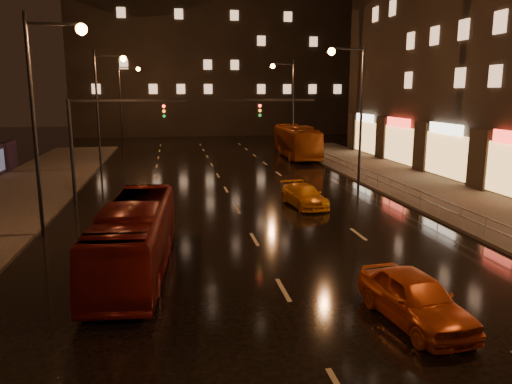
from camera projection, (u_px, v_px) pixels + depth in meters
ground at (229, 195)px, 32.46m from camera, size 140.00×140.00×0.00m
sidewalk_right at (463, 203)px, 29.82m from camera, size 7.00×70.00×0.15m
building_distant at (216, 19)px, 79.81m from camera, size 44.00×16.00×36.00m
traffic_signal at (147, 123)px, 30.69m from camera, size 15.31×0.32×6.20m
railing_right at (390, 183)px, 32.02m from camera, size 0.05×56.00×1.00m
bus_red at (135, 237)px, 18.53m from camera, size 2.95×9.68×2.66m
bus_curb at (296, 141)px, 51.02m from camera, size 3.08×11.67×3.23m
taxi_near at (415, 298)px, 14.48m from camera, size 2.24×4.56×1.50m
taxi_far at (304, 196)px, 29.32m from camera, size 2.29×4.51×1.25m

